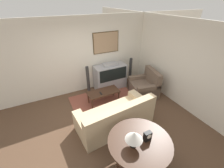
% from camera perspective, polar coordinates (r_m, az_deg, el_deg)
% --- Properties ---
extents(ground_plane, '(12.00, 12.00, 0.00)m').
position_cam_1_polar(ground_plane, '(4.49, -2.41, -14.89)').
color(ground_plane, brown).
extents(wall_back, '(12.00, 0.10, 2.70)m').
position_cam_1_polar(wall_back, '(5.51, -12.01, 10.22)').
color(wall_back, silver).
rests_on(wall_back, ground_plane).
extents(wall_right, '(0.06, 12.00, 2.70)m').
position_cam_1_polar(wall_right, '(5.19, 24.85, 6.73)').
color(wall_right, silver).
rests_on(wall_right, ground_plane).
extents(area_rug, '(2.25, 1.72, 0.01)m').
position_cam_1_polar(area_rug, '(5.26, -2.29, -6.87)').
color(area_rug, brown).
rests_on(area_rug, ground_plane).
extents(tv, '(1.21, 0.57, 1.05)m').
position_cam_1_polar(tv, '(5.85, -0.71, 2.87)').
color(tv, '#9E9EA3').
rests_on(tv, ground_plane).
extents(couch, '(2.15, 1.11, 0.88)m').
position_cam_1_polar(couch, '(4.22, 1.44, -12.60)').
color(couch, '#CCB289').
rests_on(couch, ground_plane).
extents(armchair, '(1.03, 1.13, 0.94)m').
position_cam_1_polar(armchair, '(5.67, 12.27, -1.02)').
color(armchair, brown).
rests_on(armchair, ground_plane).
extents(coffee_table, '(1.06, 0.49, 0.44)m').
position_cam_1_polar(coffee_table, '(5.06, -3.28, -3.30)').
color(coffee_table, '#3D2619').
rests_on(coffee_table, ground_plane).
extents(console_table, '(1.28, 1.28, 0.73)m').
position_cam_1_polar(console_table, '(3.24, 10.50, -21.25)').
color(console_table, '#3D2619').
rests_on(console_table, ground_plane).
extents(table_lamp, '(0.33, 0.33, 0.37)m').
position_cam_1_polar(table_lamp, '(2.89, 8.45, -19.05)').
color(table_lamp, black).
rests_on(table_lamp, console_table).
extents(mantel_clock, '(0.15, 0.10, 0.20)m').
position_cam_1_polar(mantel_clock, '(3.16, 13.38, -18.76)').
color(mantel_clock, black).
rests_on(mantel_clock, console_table).
extents(remote, '(0.05, 0.16, 0.02)m').
position_cam_1_polar(remote, '(4.92, -4.27, -3.60)').
color(remote, black).
rests_on(remote, coffee_table).
extents(speaker_tower_left, '(0.19, 0.19, 1.10)m').
position_cam_1_polar(speaker_tower_left, '(5.52, -9.05, 1.01)').
color(speaker_tower_left, black).
rests_on(speaker_tower_left, ground_plane).
extents(speaker_tower_right, '(0.19, 0.19, 1.10)m').
position_cam_1_polar(speaker_tower_right, '(6.22, 6.96, 4.68)').
color(speaker_tower_right, black).
rests_on(speaker_tower_right, ground_plane).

